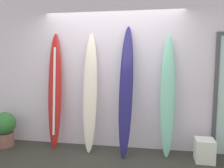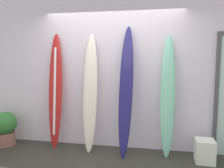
# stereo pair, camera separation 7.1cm
# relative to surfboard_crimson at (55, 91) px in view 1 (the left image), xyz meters

# --- Properties ---
(wall_back) EXTENTS (7.20, 0.20, 2.80)m
(wall_back) POSITION_rel_surfboard_crimson_xyz_m (1.05, 0.28, 0.34)
(wall_back) COLOR silver
(wall_back) RESTS_ON ground
(surfboard_crimson) EXTENTS (0.27, 0.33, 2.12)m
(surfboard_crimson) POSITION_rel_surfboard_crimson_xyz_m (0.00, 0.00, 0.00)
(surfboard_crimson) COLOR #AE1C1B
(surfboard_crimson) RESTS_ON ground
(surfboard_ivory) EXTENTS (0.27, 0.41, 2.11)m
(surfboard_ivory) POSITION_rel_surfboard_crimson_xyz_m (0.68, -0.04, -0.01)
(surfboard_ivory) COLOR silver
(surfboard_ivory) RESTS_ON ground
(surfboard_navy) EXTENTS (0.26, 0.55, 2.23)m
(surfboard_navy) POSITION_rel_surfboard_crimson_xyz_m (1.33, -0.11, 0.05)
(surfboard_navy) COLOR navy
(surfboard_navy) RESTS_ON ground
(surfboard_seafoam) EXTENTS (0.25, 0.35, 2.06)m
(surfboard_seafoam) POSITION_rel_surfboard_crimson_xyz_m (2.03, -0.02, -0.03)
(surfboard_seafoam) COLOR #7AC6AB
(surfboard_seafoam) RESTS_ON ground
(display_block_left) EXTENTS (0.30, 0.30, 0.37)m
(display_block_left) POSITION_rel_surfboard_crimson_xyz_m (2.62, -0.19, -0.88)
(display_block_left) COLOR white
(display_block_left) RESTS_ON ground
(potted_plant) EXTENTS (0.43, 0.43, 0.65)m
(potted_plant) POSITION_rel_surfboard_crimson_xyz_m (-0.98, -0.14, -0.71)
(potted_plant) COLOR #85544B
(potted_plant) RESTS_ON ground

